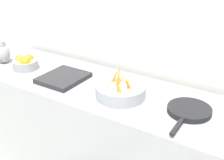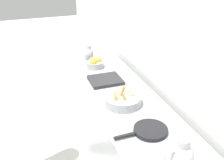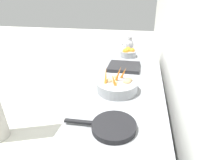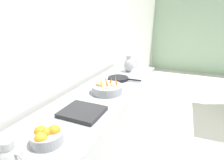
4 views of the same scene
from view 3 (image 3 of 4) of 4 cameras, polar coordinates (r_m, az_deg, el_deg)
tile_wall_left at (r=0.89m, az=31.51°, el=12.57°), size 0.10×8.65×3.00m
prep_counter at (r=1.78m, az=3.62°, el=-15.89°), size 0.66×2.70×0.92m
vegetable_colander at (r=1.46m, az=1.75°, el=-1.83°), size 0.34×0.34×0.22m
orange_bowl at (r=2.30m, az=5.31°, el=8.87°), size 0.21×0.21×0.11m
metal_pitcher_short at (r=2.54m, az=5.74°, el=11.40°), size 0.17×0.12×0.20m
counter_sink_basin at (r=1.93m, az=3.95°, el=4.36°), size 0.34×0.30×0.04m
skillet_on_counter at (r=1.09m, az=0.37°, el=-14.78°), size 0.45×0.27×0.03m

